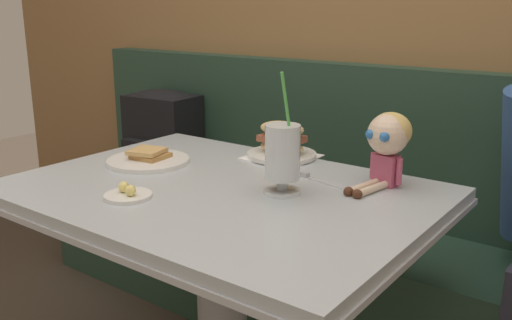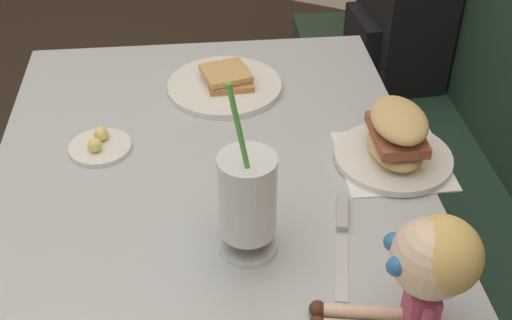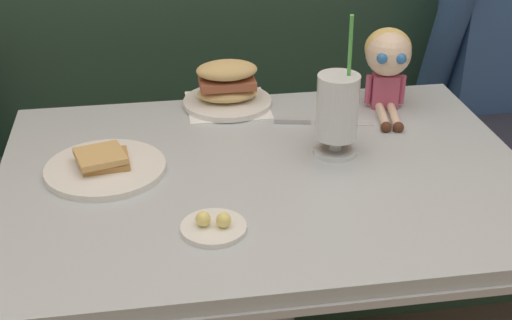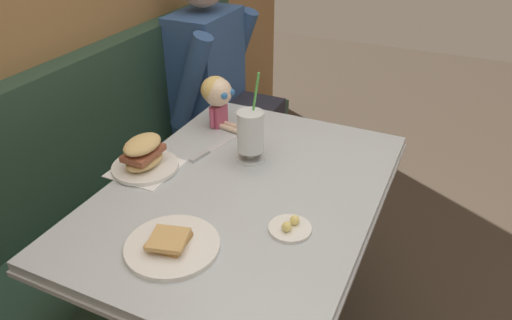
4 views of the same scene
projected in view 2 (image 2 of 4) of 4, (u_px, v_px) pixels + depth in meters
The scene contains 9 objects.
booth_bench at pixel (496, 309), 1.50m from camera, with size 2.60×0.48×1.00m.
diner_table at pixel (214, 262), 1.31m from camera, with size 1.11×0.81×0.74m.
toast_plate at pixel (225, 84), 1.45m from camera, with size 0.25×0.25×0.04m.
milkshake_glass at pixel (248, 200), 1.01m from camera, with size 0.10×0.10×0.31m.
sandwich_plate at pixel (396, 141), 1.22m from camera, with size 0.22×0.22×0.12m.
butter_saucer at pixel (100, 146), 1.27m from camera, with size 0.12×0.12×0.04m.
butter_knife at pixel (342, 227), 1.10m from camera, with size 0.23×0.07×0.01m.
seated_doll at pixel (430, 264), 0.86m from camera, with size 0.13×0.23×0.20m.
backpack at pixel (402, 12), 1.96m from camera, with size 0.32×0.27×0.41m.
Camera 2 is at (0.92, 0.17, 1.50)m, focal length 46.65 mm.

